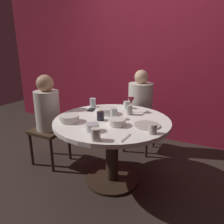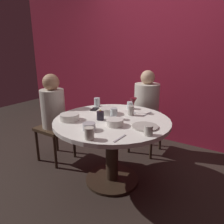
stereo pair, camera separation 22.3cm
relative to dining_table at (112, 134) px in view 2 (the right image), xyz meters
The scene contains 21 objects.
ground_plane 0.57m from the dining_table, ahead, with size 8.00×8.00×0.00m, color #2D231E.
back_wall 1.65m from the dining_table, 90.00° to the left, with size 6.00×0.10×2.60m, color maroon.
dining_table is the anchor object (origin of this frame).
seated_diner_left 0.91m from the dining_table, behind, with size 0.40×0.40×1.15m.
seated_diner_back 0.88m from the dining_table, 90.00° to the left, with size 0.40×0.40×1.17m.
candle_holder 0.25m from the dining_table, 140.41° to the right, with size 0.08×0.08×0.11m.
wine_glass 0.45m from the dining_table, 76.62° to the left, with size 0.08×0.08×0.18m.
dinner_plate 0.43m from the dining_table, ahead, with size 0.25×0.25×0.01m, color #B2ADA3.
cell_phone 0.46m from the dining_table, 153.33° to the left, with size 0.07×0.14×0.01m, color black.
bowl_serving_large 0.42m from the dining_table, 91.81° to the right, with size 0.12×0.12×0.07m, color #B7B7BC.
bowl_salad_center 0.28m from the dining_table, 133.72° to the left, with size 0.20×0.20×0.07m, color silver.
bowl_small_white 0.48m from the dining_table, 143.15° to the right, with size 0.20×0.20×0.07m, color silver.
bowl_sauce_side 0.27m from the dining_table, 47.89° to the right, with size 0.17×0.17×0.06m, color silver.
cup_near_candle 0.51m from the dining_table, 94.00° to the left, with size 0.08×0.08×0.09m, color silver.
cup_by_left_diner 0.59m from the dining_table, 143.68° to the left, with size 0.07×0.07×0.11m, color silver.
cup_by_right_diner 0.58m from the dining_table, 77.09° to the right, with size 0.08×0.08×0.10m, color beige.
cup_center_front 0.23m from the dining_table, 58.74° to the left, with size 0.08×0.08×0.12m, color silver.
cup_far_edge 0.56m from the dining_table, 19.75° to the right, with size 0.08×0.08×0.09m, color #B2ADA3.
cup_beside_wine 0.34m from the dining_table, 67.02° to the left, with size 0.06×0.06×0.11m, color #B2ADA3.
fork_near_plate 0.53m from the dining_table, 49.38° to the right, with size 0.02×0.18×0.01m, color #B7B7BC.
knife_near_plate 0.48m from the dining_table, 57.84° to the left, with size 0.02×0.18×0.01m, color #B7B7BC.
Camera 2 is at (1.17, -1.79, 1.48)m, focal length 34.53 mm.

